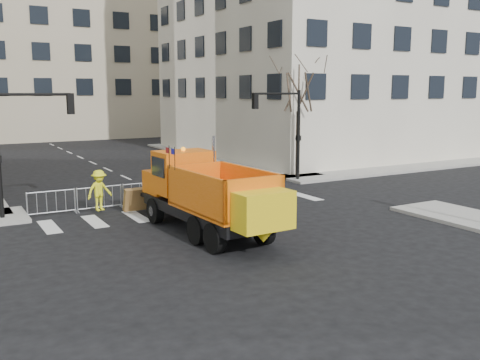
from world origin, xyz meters
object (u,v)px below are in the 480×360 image
cop_c (190,189)px  worker (99,190)px  cop_b (179,189)px  plow_truck (208,193)px  newspaper_box (243,179)px  cop_a (164,189)px

cop_c → worker: (-3.68, 1.47, 0.04)m
cop_b → worker: (-3.25, 1.23, 0.04)m
plow_truck → newspaper_box: bearing=-41.3°
cop_b → worker: 3.48m
plow_truck → cop_c: bearing=-17.6°
cop_b → cop_c: bearing=170.8°
cop_a → worker: (-2.80, 0.51, 0.11)m
plow_truck → worker: plow_truck is taller
worker → newspaper_box: bearing=-6.8°
cop_c → newspaper_box: bearing=169.8°
cop_a → cop_b: 0.85m
newspaper_box → plow_truck: bearing=-111.7°
cop_a → cop_c: (0.88, -0.96, 0.07)m
plow_truck → cop_c: 4.13m
plow_truck → cop_a: (0.18, 4.91, -0.66)m
plow_truck → cop_c: (1.06, 3.95, -0.59)m
cop_b → cop_c: 0.49m
plow_truck → cop_c: size_ratio=4.63×
worker → cop_c: bearing=-37.9°
cop_a → cop_b: (0.45, -0.72, 0.07)m
cop_c → cop_b: bearing=-72.6°
cop_a → cop_b: bearing=122.7°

